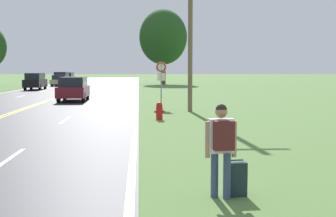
{
  "coord_description": "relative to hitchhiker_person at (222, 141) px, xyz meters",
  "views": [
    {
      "loc": [
        6.45,
        -4.13,
        2.24
      ],
      "look_at": [
        7.32,
        9.88,
        1.05
      ],
      "focal_mm": 50.0,
      "sensor_mm": 36.0,
      "label": 1
    }
  ],
  "objects": [
    {
      "name": "fire_hydrant",
      "position": [
        -0.52,
        12.62,
        -0.6
      ],
      "size": [
        0.45,
        0.29,
        0.79
      ],
      "color": "red",
      "rests_on": "ground"
    },
    {
      "name": "car_black_suv_mid_near",
      "position": [
        -12.55,
        43.19,
        -0.05
      ],
      "size": [
        1.76,
        4.73,
        1.81
      ],
      "rotation": [
        0.0,
        0.0,
        1.58
      ],
      "color": "black",
      "rests_on": "ground"
    },
    {
      "name": "car_red_suv_distant",
      "position": [
        -12.66,
        66.63,
        -0.1
      ],
      "size": [
        1.86,
        4.88,
        1.7
      ],
      "rotation": [
        0.0,
        0.0,
        1.57
      ],
      "color": "black",
      "rests_on": "ground"
    },
    {
      "name": "car_champagne_sedan_mid_far",
      "position": [
        -11.68,
        54.09,
        -0.25
      ],
      "size": [
        2.07,
        4.41,
        1.45
      ],
      "rotation": [
        0.0,
        0.0,
        1.53
      ],
      "color": "black",
      "rests_on": "ground"
    },
    {
      "name": "tree_mid_treeline",
      "position": [
        2.18,
        61.4,
        5.9
      ],
      "size": [
        7.02,
        7.02,
        10.97
      ],
      "color": "#473828",
      "rests_on": "ground"
    },
    {
      "name": "car_maroon_van_approaching",
      "position": [
        -5.96,
        24.95,
        -0.1
      ],
      "size": [
        1.93,
        4.76,
        1.68
      ],
      "rotation": [
        0.0,
        0.0,
        -1.55
      ],
      "color": "black",
      "rests_on": "ground"
    },
    {
      "name": "hitchhiker_person",
      "position": [
        0.0,
        0.0,
        0.0
      ],
      "size": [
        0.56,
        0.41,
        1.64
      ],
      "rotation": [
        0.0,
        0.0,
        1.67
      ],
      "color": "#38476B",
      "rests_on": "ground"
    },
    {
      "name": "traffic_sign",
      "position": [
        -0.15,
        18.62,
        0.99
      ],
      "size": [
        0.6,
        0.1,
        2.65
      ],
      "color": "gray",
      "rests_on": "ground"
    },
    {
      "name": "suitcase",
      "position": [
        0.28,
        0.14,
        -0.7
      ],
      "size": [
        0.39,
        0.21,
        0.65
      ],
      "rotation": [
        0.0,
        0.0,
        1.67
      ],
      "color": "#19282D",
      "rests_on": "ground"
    },
    {
      "name": "utility_pole_midground",
      "position": [
        1.28,
        16.64,
        3.98
      ],
      "size": [
        1.8,
        0.24,
        9.66
      ],
      "color": "brown",
      "rests_on": "ground"
    },
    {
      "name": "car_dark_grey_van_receding",
      "position": [
        -12.35,
        59.23,
        -0.06
      ],
      "size": [
        1.96,
        3.95,
        1.83
      ],
      "rotation": [
        0.0,
        0.0,
        1.55
      ],
      "color": "black",
      "rests_on": "ground"
    }
  ]
}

